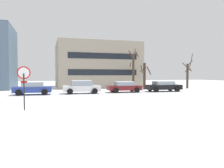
# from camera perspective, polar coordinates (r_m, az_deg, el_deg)

# --- Properties ---
(ground_plane) EXTENTS (120.00, 120.00, 0.00)m
(ground_plane) POSITION_cam_1_polar(r_m,az_deg,el_deg) (15.81, -13.65, -5.39)
(ground_plane) COLOR white
(road_surface) EXTENTS (80.00, 9.20, 0.00)m
(road_surface) POSITION_cam_1_polar(r_m,az_deg,el_deg) (19.38, -14.23, -3.95)
(road_surface) COLOR silver
(road_surface) RESTS_ON ground
(stop_sign) EXTENTS (0.76, 0.16, 2.64)m
(stop_sign) POSITION_cam_1_polar(r_m,az_deg,el_deg) (13.90, -22.16, 1.09)
(stop_sign) COLOR black
(stop_sign) RESTS_ON ground
(parked_car_blue) EXTENTS (3.95, 2.25, 1.38)m
(parked_car_blue) POSITION_cam_1_polar(r_m,az_deg,el_deg) (24.61, -20.12, -1.01)
(parked_car_blue) COLOR #283D93
(parked_car_blue) RESTS_ON ground
(parked_car_white) EXTENTS (4.25, 2.23, 1.48)m
(parked_car_white) POSITION_cam_1_polar(r_m,az_deg,el_deg) (24.83, -8.00, -0.76)
(parked_car_white) COLOR white
(parked_car_white) RESTS_ON ground
(parked_car_maroon) EXTENTS (4.09, 2.17, 1.32)m
(parked_car_maroon) POSITION_cam_1_polar(r_m,az_deg,el_deg) (26.33, 3.25, -0.71)
(parked_car_maroon) COLOR maroon
(parked_car_maroon) RESTS_ON ground
(parked_car_black) EXTENTS (4.51, 2.18, 1.34)m
(parked_car_black) POSITION_cam_1_polar(r_m,az_deg,el_deg) (28.35, 13.38, -0.52)
(parked_car_black) COLOR black
(parked_car_black) RESTS_ON ground
(tree_far_right) EXTENTS (1.68, 1.60, 5.34)m
(tree_far_right) POSITION_cam_1_polar(r_m,az_deg,el_deg) (35.68, 19.27, 2.38)
(tree_far_right) COLOR #423326
(tree_far_right) RESTS_ON ground
(tree_far_left) EXTENTS (1.59, 1.62, 3.85)m
(tree_far_left) POSITION_cam_1_polar(r_m,az_deg,el_deg) (32.06, 8.60, 2.26)
(tree_far_left) COLOR #423326
(tree_far_left) RESTS_ON ground
(tree_far_mid) EXTENTS (1.50, 1.44, 5.83)m
(tree_far_mid) POSITION_cam_1_polar(r_m,az_deg,el_deg) (31.33, 5.63, 3.73)
(tree_far_mid) COLOR #423326
(tree_far_mid) RESTS_ON ground
(building_far_right) EXTENTS (13.46, 11.85, 7.57)m
(building_far_right) POSITION_cam_1_polar(r_m,az_deg,el_deg) (38.83, -4.40, 4.89)
(building_far_right) COLOR #9E937F
(building_far_right) RESTS_ON ground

